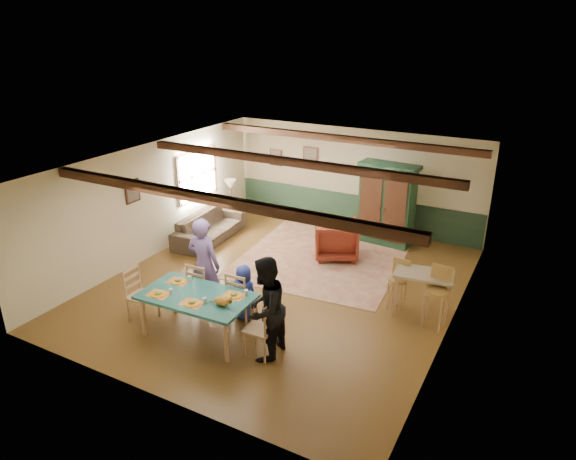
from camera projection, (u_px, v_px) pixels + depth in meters
The scene contains 35 objects.
floor at pixel (282, 285), 11.01m from camera, with size 8.00×8.00×0.00m, color #533717.
wall_back at pixel (354, 178), 13.77m from camera, with size 7.00×0.02×2.70m, color beige.
wall_left at pixel (152, 200), 12.05m from camera, with size 0.02×8.00×2.70m, color beige.
wall_right at pixel (457, 261), 8.96m from camera, with size 0.02×8.00×2.70m, color beige.
ceiling at pixel (282, 162), 10.00m from camera, with size 7.00×8.00×0.02m, color silver.
wainscot_back at pixel (352, 210), 14.09m from camera, with size 6.95×0.03×0.90m, color #1D3523.
ceiling_beam_front at pixel (212, 199), 8.16m from camera, with size 6.95×0.16×0.16m, color black.
ceiling_beam_mid at pixel (291, 162), 10.36m from camera, with size 6.95×0.16×0.16m, color black.
ceiling_beam_back at pixel (341, 139), 12.49m from camera, with size 6.95×0.16×0.16m, color black.
window_left at pixel (197, 175), 13.35m from camera, with size 0.06×1.60×1.30m, color white, non-canonical shape.
picture_left_wall at pixel (133, 191), 11.40m from camera, with size 0.04×0.42×0.52m, color #7C6D5A, non-canonical shape.
picture_back_a at pixel (310, 157), 14.15m from camera, with size 0.45×0.04×0.55m, color #7C6D5A, non-canonical shape.
picture_back_b at pixel (276, 157), 14.69m from camera, with size 0.38×0.04×0.48m, color #7C6D5A, non-canonical shape.
dining_table at pixel (198, 316), 9.07m from camera, with size 1.96×1.09×0.82m, color #1D5C54, non-canonical shape.
dining_chair_far_left at pixel (203, 286), 9.86m from camera, with size 0.46×0.48×1.04m, color tan, non-canonical shape.
dining_chair_far_right at pixel (242, 296), 9.51m from camera, with size 0.46×0.48×1.04m, color tan, non-canonical shape.
dining_chair_end_left at pixel (142, 295), 9.54m from camera, with size 0.46×0.48×1.04m, color tan, non-canonical shape.
dining_chair_end_right at pixel (260, 327), 8.52m from camera, with size 0.46×0.48×1.04m, color tan, non-canonical shape.
person_man at pixel (204, 265), 9.78m from camera, with size 0.69×0.45×1.88m, color #745A9B.
person_woman at pixel (265, 309), 8.33m from camera, with size 0.87×0.68×1.80m, color black.
person_child at pixel (244, 292), 9.57m from camera, with size 0.54×0.35×1.10m, color navy.
cat at pixel (222, 301), 8.55m from camera, with size 0.39×0.15×0.20m, color #BC7221, non-canonical shape.
place_setting_near_left at pixel (158, 292), 8.92m from camera, with size 0.44×0.33×0.11m, color orange, non-canonical shape.
place_setting_near_center at pixel (192, 301), 8.63m from camera, with size 0.44×0.33×0.11m, color orange, non-canonical shape.
place_setting_far_left at pixel (178, 279), 9.37m from camera, with size 0.44×0.33×0.11m, color orange, non-canonical shape.
place_setting_far_right at pixel (234, 293), 8.88m from camera, with size 0.44×0.33×0.11m, color orange, non-canonical shape.
area_rug at pixel (325, 254), 12.45m from camera, with size 3.62×4.30×0.01m, color #C7B690.
armoire at pixel (387, 204), 12.75m from camera, with size 1.47×0.59×2.07m, color #13311E.
armchair at pixel (336, 239), 12.17m from camera, with size 0.99×1.02×0.93m, color #551711.
sofa at pixel (210, 227), 13.24m from camera, with size 2.33×0.91×0.68m, color #3B3024.
end_table at pixel (232, 211), 14.41m from camera, with size 0.52×0.52×0.64m, color black, non-canonical shape.
table_lamp at pixel (231, 190), 14.18m from camera, with size 0.33×0.33×0.59m, color tan, non-canonical shape.
counter_table at pixel (422, 294), 9.72m from camera, with size 1.07×0.63×0.89m, color #B9AE90, non-canonical shape.
bar_stool_left at pixel (397, 285), 9.92m from camera, with size 0.36×0.39×1.01m, color #AF8744, non-canonical shape.
bar_stool_right at pixel (436, 298), 9.28m from camera, with size 0.42×0.46×1.18m, color #AF8744, non-canonical shape.
Camera 1 is at (4.75, -8.55, 5.20)m, focal length 32.00 mm.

